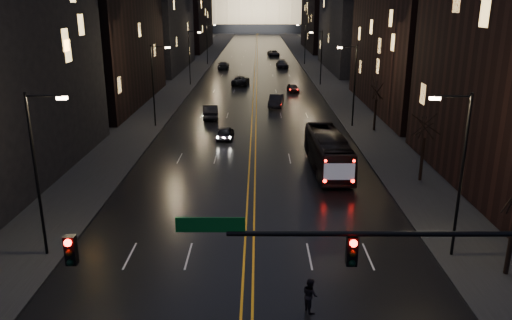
{
  "coord_description": "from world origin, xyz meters",
  "views": [
    {
      "loc": [
        0.5,
        -14.34,
        13.12
      ],
      "look_at": [
        0.37,
        13.86,
        4.3
      ],
      "focal_mm": 35.0,
      "sensor_mm": 36.0,
      "label": 1
    }
  ],
  "objects_px": {
    "traffic_signal": "(426,265)",
    "oncoming_car_b": "(210,111)",
    "pedestrian_b": "(310,295)",
    "receding_car_a": "(276,101)",
    "bus": "(328,152)",
    "oncoming_car_a": "(225,132)"
  },
  "relations": [
    {
      "from": "traffic_signal",
      "to": "oncoming_car_b",
      "type": "relative_size",
      "value": 3.42
    },
    {
      "from": "oncoming_car_a",
      "to": "oncoming_car_b",
      "type": "xyz_separation_m",
      "value": [
        -2.4,
        9.74,
        0.15
      ]
    },
    {
      "from": "traffic_signal",
      "to": "oncoming_car_a",
      "type": "bearing_deg",
      "value": 104.13
    },
    {
      "from": "traffic_signal",
      "to": "receding_car_a",
      "type": "bearing_deg",
      "value": 93.36
    },
    {
      "from": "receding_car_a",
      "to": "pedestrian_b",
      "type": "xyz_separation_m",
      "value": [
        -0.06,
        -46.53,
        -0.01
      ]
    },
    {
      "from": "oncoming_car_b",
      "to": "pedestrian_b",
      "type": "bearing_deg",
      "value": 95.5
    },
    {
      "from": "bus",
      "to": "pedestrian_b",
      "type": "relative_size",
      "value": 6.8
    },
    {
      "from": "traffic_signal",
      "to": "oncoming_car_b",
      "type": "height_order",
      "value": "traffic_signal"
    },
    {
      "from": "pedestrian_b",
      "to": "bus",
      "type": "bearing_deg",
      "value": -31.65
    },
    {
      "from": "receding_car_a",
      "to": "pedestrian_b",
      "type": "relative_size",
      "value": 3.09
    },
    {
      "from": "oncoming_car_b",
      "to": "receding_car_a",
      "type": "distance_m",
      "value": 10.71
    },
    {
      "from": "bus",
      "to": "oncoming_car_b",
      "type": "xyz_separation_m",
      "value": [
        -11.51,
        19.48,
        -0.69
      ]
    },
    {
      "from": "oncoming_car_a",
      "to": "receding_car_a",
      "type": "distance_m",
      "value": 17.66
    },
    {
      "from": "oncoming_car_a",
      "to": "pedestrian_b",
      "type": "distance_m",
      "value": 30.37
    },
    {
      "from": "traffic_signal",
      "to": "receding_car_a",
      "type": "xyz_separation_m",
      "value": [
        -3.03,
        51.54,
        -4.29
      ]
    },
    {
      "from": "traffic_signal",
      "to": "bus",
      "type": "bearing_deg",
      "value": 89.22
    },
    {
      "from": "traffic_signal",
      "to": "pedestrian_b",
      "type": "relative_size",
      "value": 10.77
    },
    {
      "from": "bus",
      "to": "receding_car_a",
      "type": "xyz_separation_m",
      "value": [
        -3.37,
        26.44,
        -0.7
      ]
    },
    {
      "from": "receding_car_a",
      "to": "traffic_signal",
      "type": "bearing_deg",
      "value": -79.54
    },
    {
      "from": "traffic_signal",
      "to": "bus",
      "type": "relative_size",
      "value": 1.58
    },
    {
      "from": "pedestrian_b",
      "to": "receding_car_a",
      "type": "bearing_deg",
      "value": -22.03
    },
    {
      "from": "oncoming_car_a",
      "to": "oncoming_car_b",
      "type": "relative_size",
      "value": 0.79
    }
  ]
}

